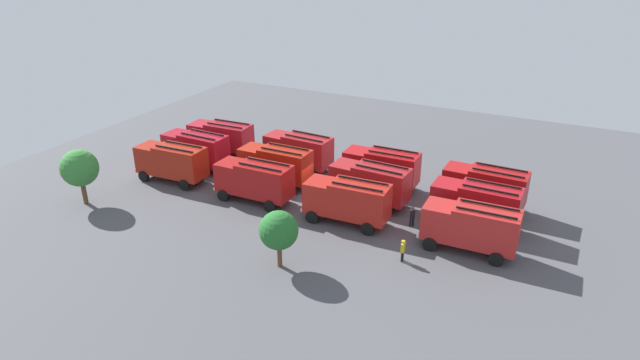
# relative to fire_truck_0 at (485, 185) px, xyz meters

# --- Properties ---
(ground_plane) EXTENTS (65.40, 65.40, 0.00)m
(ground_plane) POSITION_rel_fire_truck_0_xyz_m (14.10, 3.89, -2.15)
(ground_plane) COLOR #4C4C51
(fire_truck_0) EXTENTS (7.28, 2.95, 3.88)m
(fire_truck_0) POSITION_rel_fire_truck_0_xyz_m (0.00, 0.00, 0.00)
(fire_truck_0) COLOR #A11214
(fire_truck_0) RESTS_ON ground
(fire_truck_1) EXTENTS (7.23, 2.81, 3.88)m
(fire_truck_1) POSITION_rel_fire_truck_0_xyz_m (9.54, 0.04, 0.00)
(fire_truck_1) COLOR #AB1215
(fire_truck_1) RESTS_ON ground
(fire_truck_2) EXTENTS (7.34, 3.13, 3.88)m
(fire_truck_2) POSITION_rel_fire_truck_0_xyz_m (18.65, -0.33, 0.00)
(fire_truck_2) COLOR maroon
(fire_truck_2) RESTS_ON ground
(fire_truck_3) EXTENTS (7.28, 2.96, 3.88)m
(fire_truck_3) POSITION_rel_fire_truck_0_xyz_m (27.98, 0.04, 0.00)
(fire_truck_3) COLOR maroon
(fire_truck_3) RESTS_ON ground
(fire_truck_4) EXTENTS (7.24, 2.85, 3.88)m
(fire_truck_4) POSITION_rel_fire_truck_0_xyz_m (-0.01, 3.74, 0.00)
(fire_truck_4) COLOR #A11218
(fire_truck_4) RESTS_ON ground
(fire_truck_5) EXTENTS (7.33, 3.09, 3.88)m
(fire_truck_5) POSITION_rel_fire_truck_0_xyz_m (9.22, 3.77, 0.00)
(fire_truck_5) COLOR maroon
(fire_truck_5) RESTS_ON ground
(fire_truck_6) EXTENTS (7.21, 2.78, 3.88)m
(fire_truck_6) POSITION_rel_fire_truck_0_xyz_m (18.86, 3.83, 0.00)
(fire_truck_6) COLOR #A91E0F
(fire_truck_6) RESTS_ON ground
(fire_truck_7) EXTENTS (7.28, 2.97, 3.88)m
(fire_truck_7) POSITION_rel_fire_truck_0_xyz_m (28.29, 3.94, 0.00)
(fire_truck_7) COLOR maroon
(fire_truck_7) RESTS_ON ground
(fire_truck_8) EXTENTS (7.24, 2.86, 3.88)m
(fire_truck_8) POSITION_rel_fire_truck_0_xyz_m (-0.49, 7.85, 0.00)
(fire_truck_8) COLOR #AD201E
(fire_truck_8) RESTS_ON ground
(fire_truck_9) EXTENTS (7.29, 2.97, 3.88)m
(fire_truck_9) POSITION_rel_fire_truck_0_xyz_m (9.55, 7.92, 0.00)
(fire_truck_9) COLOR #AB1D15
(fire_truck_9) RESTS_ON ground
(fire_truck_10) EXTENTS (7.22, 2.79, 3.88)m
(fire_truck_10) POSITION_rel_fire_truck_0_xyz_m (18.59, 7.91, 0.00)
(fire_truck_10) COLOR #9D1312
(fire_truck_10) RESTS_ON ground
(fire_truck_11) EXTENTS (7.27, 2.94, 3.88)m
(fire_truck_11) POSITION_rel_fire_truck_0_xyz_m (28.13, 7.79, 0.00)
(fire_truck_11) COLOR #9E1E10
(fire_truck_11) RESTS_ON ground
(firefighter_0) EXTENTS (0.30, 0.42, 1.84)m
(firefighter_0) POSITION_rel_fire_truck_0_xyz_m (14.64, 4.78, -1.11)
(firefighter_0) COLOR black
(firefighter_0) RESTS_ON ground
(firefighter_1) EXTENTS (0.44, 0.28, 1.74)m
(firefighter_1) POSITION_rel_fire_truck_0_xyz_m (33.96, 1.49, -1.17)
(firefighter_1) COLOR black
(firefighter_1) RESTS_ON ground
(firefighter_2) EXTENTS (0.31, 0.45, 1.69)m
(firefighter_2) POSITION_rel_fire_truck_0_xyz_m (23.12, 0.91, -1.21)
(firefighter_2) COLOR black
(firefighter_2) RESTS_ON ground
(firefighter_3) EXTENTS (0.28, 0.43, 1.72)m
(firefighter_3) POSITION_rel_fire_truck_0_xyz_m (3.52, 11.46, -1.19)
(firefighter_3) COLOR black
(firefighter_3) RESTS_ON ground
(firefighter_4) EXTENTS (0.48, 0.40, 1.71)m
(firefighter_4) POSITION_rel_fire_truck_0_xyz_m (4.55, 6.02, -1.20)
(firefighter_4) COLOR black
(firefighter_4) RESTS_ON ground
(tree_0) EXTENTS (2.83, 2.83, 4.38)m
(tree_0) POSITION_rel_fire_truck_0_xyz_m (11.25, 16.07, 0.79)
(tree_0) COLOR brown
(tree_0) RESTS_ON ground
(tree_1) EXTENTS (3.27, 3.27, 5.07)m
(tree_1) POSITION_rel_fire_truck_0_xyz_m (32.02, 15.06, 1.25)
(tree_1) COLOR brown
(tree_1) RESTS_ON ground
(traffic_cone_0) EXTENTS (0.46, 0.46, 0.66)m
(traffic_cone_0) POSITION_rel_fire_truck_0_xyz_m (13.93, 9.85, -1.82)
(traffic_cone_0) COLOR #F2600C
(traffic_cone_0) RESTS_ON ground
(traffic_cone_1) EXTENTS (0.52, 0.52, 0.74)m
(traffic_cone_1) POSITION_rel_fire_truck_0_xyz_m (23.85, -0.72, -1.78)
(traffic_cone_1) COLOR #F2600C
(traffic_cone_1) RESTS_ON ground
(traffic_cone_2) EXTENTS (0.43, 0.43, 0.61)m
(traffic_cone_2) POSITION_rel_fire_truck_0_xyz_m (4.29, 0.05, -1.85)
(traffic_cone_2) COLOR #F2600C
(traffic_cone_2) RESTS_ON ground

